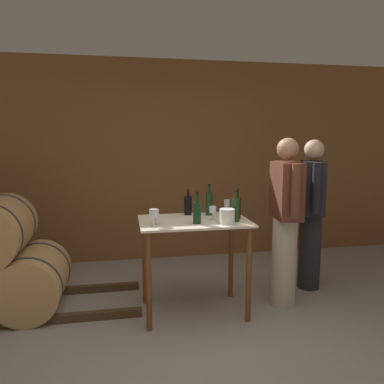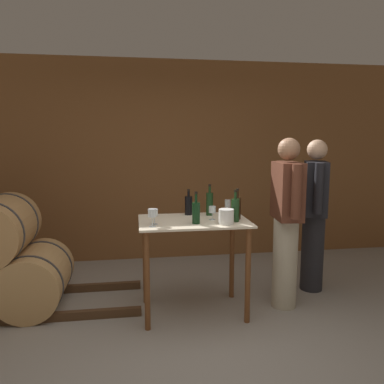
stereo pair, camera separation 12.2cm
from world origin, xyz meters
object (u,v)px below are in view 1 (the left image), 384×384
Objects in this scene: wine_bottle_left at (197,212)px; wine_glass_near_center at (155,213)px; wine_bottle_far_left at (188,205)px; wine_bottle_center at (209,203)px; wine_glass_near_left at (154,214)px; person_host at (285,219)px; wine_bottle_right at (236,209)px; wine_glass_near_right at (213,210)px; person_visitor_with_scarf at (311,211)px; wine_bottle_far_right at (237,207)px; ice_bucket at (227,216)px; wine_glass_far_side at (227,204)px.

wine_bottle_left is 0.37m from wine_glass_near_center.
wine_bottle_far_left is 0.83× the size of wine_bottle_center.
wine_glass_near_left is 0.09× the size of person_host.
wine_bottle_right reaches higher than wine_glass_near_right.
wine_bottle_left is 2.23× the size of wine_glass_near_right.
person_host is at bearing -142.43° from person_visitor_with_scarf.
wine_bottle_far_right is 2.15× the size of ice_bucket.
wine_glass_near_center is (-0.74, -0.01, -0.01)m from wine_bottle_right.
person_host is (0.92, -0.26, -0.12)m from wine_bottle_far_left.
wine_bottle_left reaches higher than ice_bucket.
person_host reaches higher than wine_bottle_far_right.
wine_glass_near_right is 0.21m from ice_bucket.
wine_glass_near_left is at bearing -144.78° from wine_bottle_center.
wine_bottle_far_left is 0.88× the size of wine_bottle_right.
person_host reaches higher than wine_bottle_left.
person_visitor_with_scarf reaches higher than wine_bottle_center.
person_visitor_with_scarf is at bearing 7.65° from wine_glass_far_side.
wine_bottle_left is 0.39m from wine_bottle_center.
ice_bucket is (0.07, -0.40, -0.05)m from wine_bottle_center.
wine_bottle_right is 0.77m from wine_glass_near_left.
wine_bottle_far_left is 0.60m from wine_glass_near_left.
wine_bottle_right is 0.18× the size of person_host.
wine_glass_near_right is at bearing 19.22° from wine_glass_near_left.
wine_bottle_left is at bearing -175.53° from wine_bottle_right.
wine_bottle_right is at bearing -60.62° from wine_bottle_center.
person_host is (0.72, -0.20, -0.15)m from wine_bottle_center.
wine_glass_near_right is at bearing -179.76° from wine_bottle_far_right.
person_visitor_with_scarf is (1.01, 0.47, -0.15)m from wine_bottle_right.
wine_glass_near_center is 1.03× the size of ice_bucket.
wine_bottle_center reaches higher than wine_bottle_right.
person_visitor_with_scarf reaches higher than ice_bucket.
person_host reaches higher than wine_bottle_far_left.
wine_glass_near_right is at bearing 36.23° from wine_bottle_left.
person_visitor_with_scarf reaches higher than wine_glass_near_right.
person_visitor_with_scarf reaches higher than wine_bottle_right.
wine_bottle_center reaches higher than wine_bottle_far_right.
wine_bottle_center is at bearing 99.91° from ice_bucket.
wine_bottle_right is 0.74m from wine_glass_near_center.
wine_bottle_far_left is 0.15× the size of person_host.
person_visitor_with_scarf is at bearing 7.54° from wine_bottle_center.
wine_bottle_far_right is 1.04m from person_visitor_with_scarf.
wine_bottle_right reaches higher than wine_bottle_left.
wine_bottle_far_right is (0.42, -0.27, 0.01)m from wine_bottle_far_left.
wine_bottle_far_left is at bearing -175.79° from person_visitor_with_scarf.
wine_bottle_center is 1.06× the size of wine_bottle_far_right.
ice_bucket is 0.08× the size of person_host.
wine_bottle_left reaches higher than wine_glass_near_left.
wine_bottle_left is 0.43m from wine_bottle_far_right.
wine_glass_far_side is at bearing 74.32° from ice_bucket.
wine_glass_far_side is (0.21, 0.24, 0.01)m from wine_glass_near_right.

